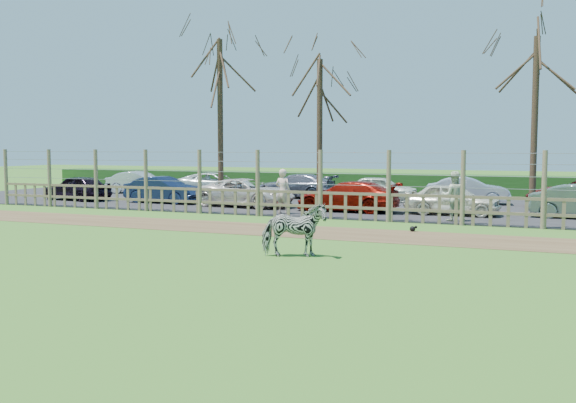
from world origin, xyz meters
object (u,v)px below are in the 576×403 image
at_px(tree_left, 220,81).
at_px(car_2, 246,193).
at_px(visitor_a, 283,191).
at_px(car_8, 215,184).
at_px(car_11, 468,190).
at_px(car_1, 164,190).
at_px(car_4, 452,199).
at_px(tree_right, 536,81).
at_px(car_7, 140,182).
at_px(car_0, 77,188).
at_px(car_10, 381,189).
at_px(zebra, 294,230).
at_px(car_9, 295,186).
at_px(tree_mid, 320,96).
at_px(visitor_b, 453,196).
at_px(car_3, 347,196).
at_px(crow, 413,229).

xyz_separation_m(tree_left, car_2, (2.10, -1.60, -4.98)).
relative_size(visitor_a, car_8, 0.40).
bearing_deg(car_11, car_2, 113.35).
distance_m(tree_left, car_1, 5.62).
bearing_deg(visitor_a, car_4, -153.73).
xyz_separation_m(car_2, car_4, (8.67, -0.05, 0.00)).
relative_size(tree_right, car_8, 1.70).
bearing_deg(car_4, car_7, 75.81).
relative_size(car_0, car_10, 1.00).
height_order(tree_left, car_2, tree_left).
height_order(zebra, car_9, zebra).
distance_m(car_0, car_7, 4.95).
xyz_separation_m(tree_left, car_10, (6.76, 3.27, -4.98)).
height_order(car_1, car_2, same).
height_order(tree_mid, car_10, tree_mid).
xyz_separation_m(car_1, car_11, (12.96, 4.86, 0.00)).
bearing_deg(tree_right, car_1, -169.65).
xyz_separation_m(visitor_b, car_0, (-18.00, 1.97, -0.26)).
relative_size(zebra, car_11, 0.42).
xyz_separation_m(tree_right, car_3, (-6.80, -3.36, -4.60)).
height_order(crow, car_1, car_1).
height_order(visitor_b, car_7, visitor_b).
bearing_deg(car_9, tree_right, 79.77).
bearing_deg(tree_mid, visitor_b, -35.32).
bearing_deg(car_4, zebra, 169.97).
bearing_deg(car_11, car_3, 135.88).
height_order(car_7, car_11, same).
distance_m(crow, car_0, 17.95).
bearing_deg(visitor_b, tree_right, -129.58).
relative_size(car_2, car_3, 1.04).
height_order(tree_mid, crow, tree_mid).
distance_m(car_2, car_10, 6.74).
bearing_deg(car_4, tree_right, -39.57).
bearing_deg(car_10, tree_left, 112.62).
xyz_separation_m(visitor_b, car_7, (-17.91, 6.92, -0.26)).
bearing_deg(zebra, car_9, -0.32).
bearing_deg(car_1, car_8, 3.46).
xyz_separation_m(car_8, car_11, (13.06, -0.18, 0.00)).
height_order(car_1, car_8, same).
bearing_deg(tree_right, car_11, 144.34).
bearing_deg(tree_mid, car_4, -22.85).
xyz_separation_m(zebra, visitor_a, (-3.91, 8.61, 0.26)).
height_order(visitor_a, car_2, visitor_a).
xyz_separation_m(visitor_a, crow, (5.60, -3.00, -0.81)).
height_order(zebra, car_11, zebra).
xyz_separation_m(tree_right, car_4, (-2.73, -3.14, -4.60)).
height_order(visitor_a, crow, visitor_a).
relative_size(tree_left, car_10, 2.24).
bearing_deg(car_4, car_0, 91.53).
relative_size(tree_mid, car_1, 1.87).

